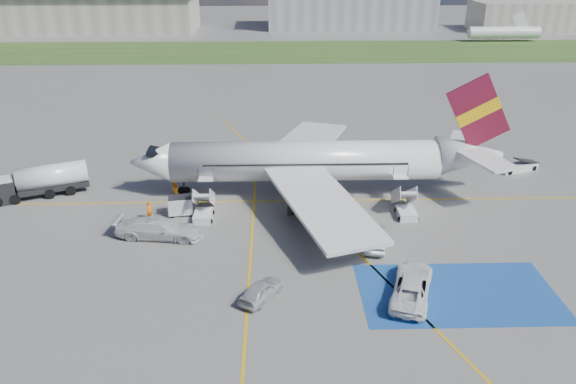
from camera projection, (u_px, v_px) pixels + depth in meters
name	position (u px, v px, depth m)	size (l,w,h in m)	color
ground	(314.00, 266.00, 43.50)	(400.00, 400.00, 0.00)	#60605E
grass_strip	(285.00, 51.00, 130.32)	(400.00, 30.00, 0.01)	#2D4C1E
taxiway_line_main	(306.00, 201.00, 54.46)	(120.00, 0.20, 0.01)	gold
taxiway_line_cross	(244.00, 353.00, 34.23)	(0.20, 60.00, 0.01)	gold
taxiway_line_diag	(306.00, 201.00, 54.46)	(0.20, 60.00, 0.01)	gold
staging_box	(458.00, 293.00, 40.09)	(14.00, 8.00, 0.01)	#194796
terminal_west	(89.00, 13.00, 158.90)	(60.00, 22.00, 10.00)	gray
terminal_centre	(350.00, 7.00, 164.96)	(48.00, 18.00, 12.00)	gray
terminal_east	(544.00, 16.00, 160.76)	(40.00, 16.00, 8.00)	gray
airliner	(320.00, 161.00, 54.96)	(36.81, 32.95, 11.92)	silver
airstairs_fwd	(203.00, 211.00, 50.96)	(1.90, 5.20, 3.60)	silver
airstairs_aft	(406.00, 209.00, 51.43)	(1.90, 5.20, 3.60)	silver
fuel_tanker	(41.00, 184.00, 55.13)	(9.13, 5.74, 3.05)	black
gpu_cart	(180.00, 206.00, 51.42)	(2.36, 1.71, 1.81)	silver
belt_loader	(518.00, 167.00, 61.64)	(4.96, 3.04, 1.44)	silver
car_silver_a	(261.00, 290.00, 39.20)	(1.59, 3.95, 1.35)	#A7A9AE
car_silver_b	(375.00, 238.00, 46.06)	(1.62, 4.63, 1.53)	#A7AAAE
van_white_a	(412.00, 282.00, 39.51)	(2.51, 5.45, 2.04)	white
van_white_b	(159.00, 226.00, 47.27)	(2.28, 5.60, 2.20)	silver
crew_fwd	(149.00, 211.00, 50.48)	(0.64, 0.42, 1.75)	orange
crew_nose	(175.00, 189.00, 55.06)	(0.78, 0.61, 1.61)	orange
crew_aft	(351.00, 204.00, 51.87)	(1.01, 0.42, 1.73)	#EC590C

